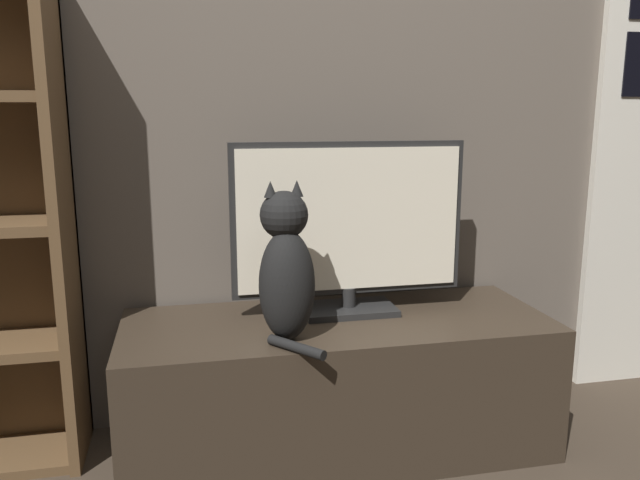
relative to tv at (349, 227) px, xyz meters
name	(u,v)px	position (x,y,z in m)	size (l,w,h in m)	color
wall_back	(317,35)	(-0.05, 0.23, 0.60)	(4.80, 0.05, 2.60)	#60564C
tv_stand	(337,383)	(-0.05, -0.07, -0.49)	(1.31, 0.51, 0.42)	#33281E
tv	(349,227)	(0.00, 0.00, 0.00)	(0.74, 0.18, 0.54)	black
cat	(286,269)	(-0.23, -0.20, -0.08)	(0.17, 0.28, 0.45)	black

